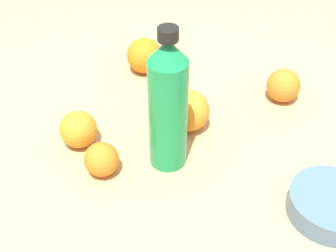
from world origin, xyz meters
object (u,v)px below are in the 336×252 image
(ceramic_bowl, at_px, (331,205))
(water_bottle, at_px, (168,105))
(orange_1, at_px, (78,129))
(orange_2, at_px, (101,158))
(orange_3, at_px, (189,111))
(orange_4, at_px, (143,56))
(orange_0, at_px, (283,86))

(ceramic_bowl, bearing_deg, water_bottle, 46.35)
(orange_1, distance_m, orange_2, 0.09)
(orange_3, xyz_separation_m, ceramic_bowl, (-0.27, -0.14, -0.02))
(orange_1, relative_size, orange_4, 0.88)
(water_bottle, height_order, orange_0, water_bottle)
(orange_3, bearing_deg, water_bottle, 138.03)
(water_bottle, xyz_separation_m, orange_4, (0.29, -0.04, -0.09))
(orange_0, bearing_deg, orange_1, 90.25)
(orange_3, height_order, orange_4, orange_3)
(water_bottle, distance_m, orange_3, 0.13)
(orange_3, bearing_deg, orange_1, 84.56)
(orange_4, distance_m, ceramic_bowl, 0.52)
(orange_2, relative_size, orange_3, 0.75)
(orange_1, xyz_separation_m, ceramic_bowl, (-0.29, -0.35, -0.02))
(orange_4, bearing_deg, orange_1, 137.49)
(orange_3, xyz_separation_m, orange_4, (0.22, 0.03, -0.00))
(orange_1, xyz_separation_m, orange_3, (-0.02, -0.21, 0.01))
(orange_4, relative_size, ceramic_bowl, 0.58)
(orange_0, xyz_separation_m, orange_1, (-0.00, 0.43, -0.00))
(water_bottle, relative_size, orange_0, 3.84)
(water_bottle, relative_size, orange_3, 3.29)
(orange_2, xyz_separation_m, orange_3, (0.06, -0.18, 0.01))
(water_bottle, relative_size, ceramic_bowl, 1.94)
(water_bottle, relative_size, orange_4, 3.37)
(orange_4, bearing_deg, orange_2, 150.82)
(orange_0, xyz_separation_m, ceramic_bowl, (-0.29, 0.08, -0.02))
(water_bottle, height_order, orange_3, water_bottle)
(ceramic_bowl, bearing_deg, orange_4, 19.07)
(orange_1, bearing_deg, orange_0, -89.75)
(orange_4, bearing_deg, orange_0, -128.48)
(orange_2, distance_m, orange_4, 0.32)
(ceramic_bowl, bearing_deg, orange_1, 50.23)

